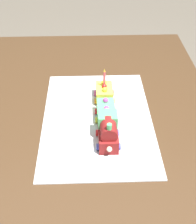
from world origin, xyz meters
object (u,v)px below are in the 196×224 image
object	(u,v)px
cake_car_tanker_mint_green	(106,112)
birthday_candle	(105,76)
dining_table	(90,135)
cake_car_hopper_lemon	(105,93)
cake_locomotive	(109,131)

from	to	relation	value
cake_car_tanker_mint_green	birthday_candle	world-z (taller)	birthday_candle
dining_table	cake_car_tanker_mint_green	bearing A→B (deg)	-112.54
cake_car_hopper_lemon	cake_car_tanker_mint_green	bearing A→B (deg)	180.00
birthday_candle	dining_table	bearing A→B (deg)	148.52
cake_locomotive	cake_car_tanker_mint_green	distance (m)	0.13
dining_table	cake_car_tanker_mint_green	xyz separation A→B (m)	(-0.03, -0.06, 0.14)
cake_car_tanker_mint_green	cake_car_hopper_lemon	bearing A→B (deg)	0.00
dining_table	cake_locomotive	distance (m)	0.23
dining_table	cake_car_tanker_mint_green	world-z (taller)	cake_car_tanker_mint_green
cake_locomotive	birthday_candle	xyz separation A→B (m)	(0.25, -0.00, 0.06)
cake_car_tanker_mint_green	birthday_candle	bearing A→B (deg)	0.00
dining_table	cake_locomotive	size ratio (longest dim) A/B	10.00
dining_table	cake_car_hopper_lemon	bearing A→B (deg)	-33.10
cake_car_tanker_mint_green	cake_car_hopper_lemon	size ratio (longest dim) A/B	1.00
dining_table	cake_locomotive	bearing A→B (deg)	-158.55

